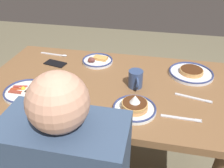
# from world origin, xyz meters

# --- Properties ---
(ground_plane) EXTENTS (6.00, 6.00, 0.00)m
(ground_plane) POSITION_xyz_m (0.00, 0.00, 0.00)
(ground_plane) COLOR #706850
(dining_table) EXTENTS (1.47, 0.82, 0.75)m
(dining_table) POSITION_xyz_m (0.00, 0.00, 0.64)
(dining_table) COLOR brown
(dining_table) RESTS_ON ground_plane
(plate_near_main) EXTENTS (0.27, 0.27, 0.04)m
(plate_near_main) POSITION_xyz_m (-0.49, -0.20, 0.76)
(plate_near_main) COLOR white
(plate_near_main) RESTS_ON dining_table
(plate_center_pancakes) EXTENTS (0.21, 0.21, 0.05)m
(plate_center_pancakes) POSITION_xyz_m (0.13, -0.25, 0.76)
(plate_center_pancakes) COLOR white
(plate_center_pancakes) RESTS_ON dining_table
(plate_far_companion) EXTENTS (0.23, 0.23, 0.04)m
(plate_far_companion) POSITION_xyz_m (0.42, 0.19, 0.76)
(plate_far_companion) COLOR white
(plate_far_companion) RESTS_ON dining_table
(plate_far_side) EXTENTS (0.22, 0.22, 0.09)m
(plate_far_side) POSITION_xyz_m (-0.19, 0.22, 0.77)
(plate_far_side) COLOR white
(plate_far_side) RESTS_ON dining_table
(coffee_mug) EXTENTS (0.08, 0.11, 0.10)m
(coffee_mug) POSITION_xyz_m (-0.17, 0.01, 0.80)
(coffee_mug) COLOR #334772
(coffee_mug) RESTS_ON dining_table
(cell_phone) EXTENTS (0.16, 0.10, 0.01)m
(cell_phone) POSITION_xyz_m (0.40, -0.17, 0.75)
(cell_phone) COLOR black
(cell_phone) RESTS_ON dining_table
(fork_near) EXTENTS (0.19, 0.06, 0.01)m
(fork_near) POSITION_xyz_m (-0.49, 0.05, 0.75)
(fork_near) COLOR silver
(fork_near) RESTS_ON dining_table
(fork_far) EXTENTS (0.19, 0.02, 0.01)m
(fork_far) POSITION_xyz_m (-0.42, 0.24, 0.75)
(fork_far) COLOR silver
(fork_far) RESTS_ON dining_table
(butter_knife) EXTENTS (0.20, 0.09, 0.01)m
(butter_knife) POSITION_xyz_m (0.23, 0.28, 0.75)
(butter_knife) COLOR silver
(butter_knife) RESTS_ON dining_table
(tea_spoon) EXTENTS (0.21, 0.04, 0.01)m
(tea_spoon) POSITION_xyz_m (0.44, -0.30, 0.75)
(tea_spoon) COLOR silver
(tea_spoon) RESTS_ON dining_table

